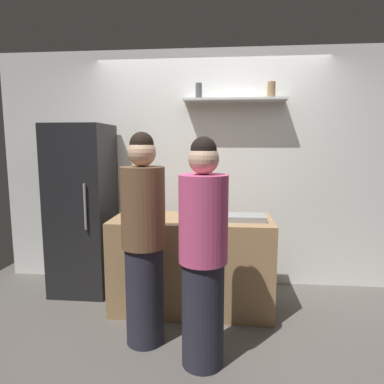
{
  "coord_description": "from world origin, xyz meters",
  "views": [
    {
      "loc": [
        0.17,
        -2.62,
        1.58
      ],
      "look_at": [
        -0.14,
        0.53,
        1.14
      ],
      "focal_mm": 32.09,
      "sensor_mm": 36.0,
      "label": 1
    }
  ],
  "objects": [
    {
      "name": "wine_bottle_amber_glass",
      "position": [
        -0.52,
        0.36,
        1.01
      ],
      "size": [
        0.07,
        0.07,
        0.31
      ],
      "color": "#472814",
      "rests_on": "counter"
    },
    {
      "name": "counter",
      "position": [
        -0.14,
        0.53,
        0.44
      ],
      "size": [
        1.51,
        0.64,
        0.89
      ],
      "primitive_type": "cube",
      "color": "#9E7A51",
      "rests_on": "ground"
    },
    {
      "name": "ground_plane",
      "position": [
        0.0,
        0.0,
        0.0
      ],
      "size": [
        5.28,
        5.28,
        0.0
      ],
      "primitive_type": "plane",
      "color": "#59544F"
    },
    {
      "name": "wine_bottle_pale_glass",
      "position": [
        -0.03,
        0.35,
        0.99
      ],
      "size": [
        0.07,
        0.07,
        0.28
      ],
      "color": "#B2BFB2",
      "rests_on": "counter"
    },
    {
      "name": "utensil_holder",
      "position": [
        0.14,
        0.77,
        0.94
      ],
      "size": [
        0.11,
        0.11,
        0.21
      ],
      "color": "#B2B2B7",
      "rests_on": "counter"
    },
    {
      "name": "refrigerator",
      "position": [
        -1.34,
        0.85,
        0.89
      ],
      "size": [
        0.6,
        0.64,
        1.78
      ],
      "color": "black",
      "rests_on": "ground"
    },
    {
      "name": "water_bottle_plastic",
      "position": [
        -0.18,
        0.48,
        0.98
      ],
      "size": [
        0.09,
        0.09,
        0.2
      ],
      "color": "silver",
      "rests_on": "counter"
    },
    {
      "name": "baking_pan",
      "position": [
        0.37,
        0.49,
        0.91
      ],
      "size": [
        0.34,
        0.24,
        0.05
      ],
      "primitive_type": "cube",
      "color": "gray",
      "rests_on": "counter"
    },
    {
      "name": "back_wall_assembly",
      "position": [
        0.0,
        1.25,
        1.3
      ],
      "size": [
        4.8,
        0.32,
        2.6
      ],
      "color": "white",
      "rests_on": "ground"
    },
    {
      "name": "person_brown_jacket",
      "position": [
        -0.46,
        -0.09,
        0.83
      ],
      "size": [
        0.34,
        0.34,
        1.67
      ],
      "rotation": [
        0.0,
        0.0,
        0.8
      ],
      "color": "#262633",
      "rests_on": "ground"
    },
    {
      "name": "person_pink_top",
      "position": [
        0.02,
        -0.33,
        0.81
      ],
      "size": [
        0.34,
        0.34,
        1.63
      ],
      "rotation": [
        0.0,
        0.0,
        3.83
      ],
      "color": "#262633",
      "rests_on": "ground"
    }
  ]
}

